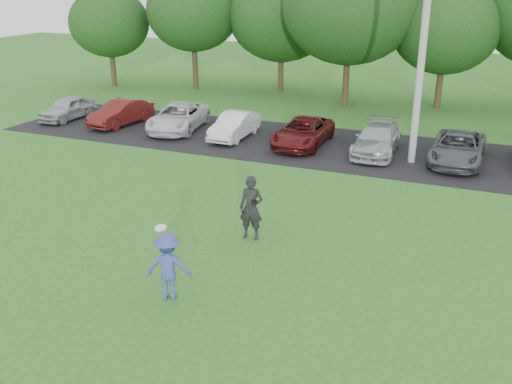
% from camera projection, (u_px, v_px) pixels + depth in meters
% --- Properties ---
extents(ground, '(100.00, 100.00, 0.00)m').
position_uv_depth(ground, '(200.00, 290.00, 13.67)').
color(ground, '#27681D').
rests_on(ground, ground).
extents(parking_lot, '(32.00, 6.50, 0.03)m').
position_uv_depth(parking_lot, '(340.00, 148.00, 24.87)').
color(parking_lot, black).
rests_on(parking_lot, ground).
extents(utility_pole, '(0.28, 0.28, 10.48)m').
position_uv_depth(utility_pole, '(425.00, 28.00, 21.12)').
color(utility_pole, '#ACADA7').
rests_on(utility_pole, ground).
extents(frisbee_player, '(1.20, 0.90, 1.92)m').
position_uv_depth(frisbee_player, '(168.00, 266.00, 13.09)').
color(frisbee_player, '#3B4BA9').
rests_on(frisbee_player, ground).
extents(camera_bystander, '(0.72, 0.51, 1.86)m').
position_uv_depth(camera_bystander, '(251.00, 208.00, 16.07)').
color(camera_bystander, black).
rests_on(camera_bystander, ground).
extents(parked_cars, '(30.44, 4.84, 1.24)m').
position_uv_depth(parked_cars, '(344.00, 136.00, 24.43)').
color(parked_cars, '#B8BBC0').
rests_on(parked_cars, parking_lot).
extents(tree_row, '(42.39, 9.85, 8.64)m').
position_uv_depth(tree_row, '(418.00, 18.00, 30.99)').
color(tree_row, '#38281C').
rests_on(tree_row, ground).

